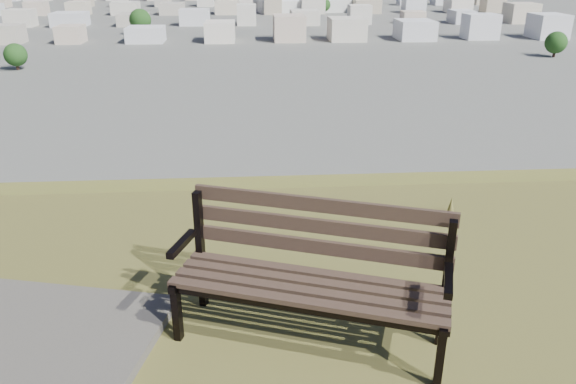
{
  "coord_description": "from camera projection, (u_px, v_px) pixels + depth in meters",
  "views": [
    {
      "loc": [
        0.33,
        -2.02,
        27.49
      ],
      "look_at": [
        0.68,
        3.17,
        25.3
      ],
      "focal_mm": 35.0,
      "sensor_mm": 36.0,
      "label": 1
    }
  ],
  "objects": [
    {
      "name": "park_bench",
      "position": [
        312.0,
        267.0,
        3.81
      ],
      "size": [
        1.93,
        1.17,
        0.97
      ],
      "rotation": [
        0.0,
        0.0,
        -0.34
      ],
      "color": "#3D2C23",
      "rests_on": "hilltop_mesa"
    },
    {
      "name": "arena",
      "position": [
        309.0,
        0.0,
        299.48
      ],
      "size": [
        59.67,
        34.61,
        23.65
      ],
      "rotation": [
        0.0,
        0.0,
        0.21
      ],
      "color": "beige",
      "rests_on": "ground"
    },
    {
      "name": "city_trees",
      "position": [
        198.0,
        2.0,
        302.24
      ],
      "size": [
        406.52,
        387.2,
        9.98
      ],
      "color": "black",
      "rests_on": "ground"
    }
  ]
}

